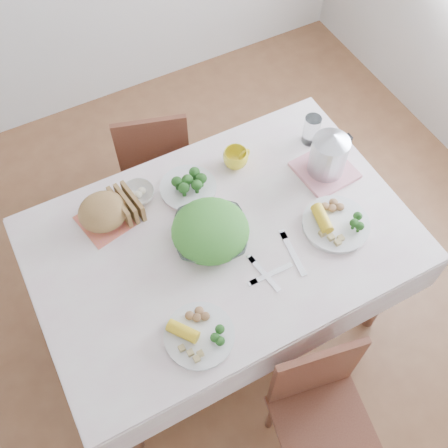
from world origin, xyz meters
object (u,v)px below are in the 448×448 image
chair_near (327,424)px  dinner_plate_left (199,336)px  salad_bowl (211,234)px  dinner_plate_right (336,224)px  dining_table (222,281)px  electric_kettle (329,153)px  yellow_mug (235,158)px  chair_far (152,145)px

chair_near → dinner_plate_left: chair_near is taller
chair_near → salad_bowl: chair_near is taller
chair_near → dinner_plate_right: (0.38, 0.60, 0.31)m
dinner_plate_right → dining_table: bearing=159.0°
dining_table → electric_kettle: size_ratio=6.42×
yellow_mug → dinner_plate_left: bearing=-127.8°
dinner_plate_left → electric_kettle: 0.92m
salad_bowl → chair_near: bearing=-83.3°
salad_bowl → electric_kettle: electric_kettle is taller
dinner_plate_right → yellow_mug: (-0.21, 0.47, 0.03)m
chair_near → electric_kettle: 1.07m
chair_near → salad_bowl: 0.85m
dinner_plate_left → electric_kettle: size_ratio=1.17×
dining_table → dinner_plate_left: (-0.26, -0.33, 0.40)m
dining_table → chair_near: 0.77m
electric_kettle → dinner_plate_left: bearing=-138.6°
chair_near → chair_far: chair_far is taller
dining_table → electric_kettle: (0.55, 0.09, 0.51)m
dining_table → salad_bowl: 0.42m
dining_table → dinner_plate_right: 0.61m
yellow_mug → electric_kettle: size_ratio=0.50×
dinner_plate_right → electric_kettle: bearing=65.2°
dinner_plate_right → yellow_mug: yellow_mug is taller
yellow_mug → electric_kettle: 0.40m
salad_bowl → electric_kettle: size_ratio=1.32×
dinner_plate_left → yellow_mug: bearing=52.2°
dinner_plate_right → electric_kettle: electric_kettle is taller
electric_kettle → dinner_plate_right: bearing=-100.5°
dining_table → salad_bowl: salad_bowl is taller
chair_near → yellow_mug: 1.13m
chair_far → electric_kettle: (0.52, -0.75, 0.42)m
dining_table → chair_far: bearing=88.2°
dinner_plate_left → dinner_plate_right: bearing=13.2°
dining_table → yellow_mug: (0.23, 0.30, 0.43)m
dining_table → dinner_plate_left: size_ratio=5.51×
dining_table → yellow_mug: size_ratio=12.89×
dining_table → chair_far: (0.03, 0.84, 0.09)m
salad_bowl → dinner_plate_left: salad_bowl is taller
dinner_plate_left → dinner_plate_right: size_ratio=0.93×
chair_far → dining_table: bearing=105.0°
dining_table → electric_kettle: electric_kettle is taller
salad_bowl → electric_kettle: bearing=7.1°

